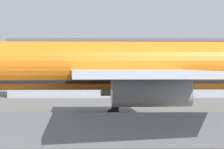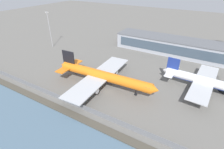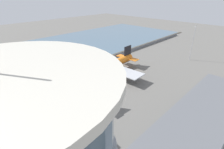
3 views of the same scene
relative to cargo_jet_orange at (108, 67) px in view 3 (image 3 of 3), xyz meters
name	(u,v)px [view 3 (image 3 of 3)]	position (x,y,z in m)	size (l,w,h in m)	color
ground_plane	(99,76)	(5.07, -2.81, -5.51)	(500.00, 500.00, 0.00)	#66635E
waterfront_lagoon	(44,51)	(5.07, -73.81, -5.50)	(320.00, 98.00, 0.01)	slate
shoreline_seawall	(79,67)	(5.07, -23.31, -5.26)	(320.00, 3.00, 0.50)	#474238
perimeter_fence	(83,67)	(5.07, -18.81, -4.22)	(280.00, 0.10, 2.57)	slate
cargo_jet_orange	(108,67)	(0.00, 0.00, 0.00)	(52.66, 45.46, 14.43)	orange
passenger_jet_white	(65,115)	(43.64, 20.58, -0.70)	(43.50, 37.39, 12.59)	white
baggage_tug	(104,86)	(12.36, 9.56, -4.70)	(3.28, 3.48, 1.80)	#19519E
ops_van	(49,137)	(51.96, 23.13, -4.23)	(5.60, 4.13, 2.48)	#1E2328
terminal_building	(195,130)	(17.95, 59.36, -0.29)	(76.33, 17.69, 10.40)	#9EA3AD
apron_light_mast_apron_west	(16,113)	(58.70, 18.74, 7.54)	(3.20, 0.40, 23.49)	#A8A8AD
apron_light_mast_apron_east	(193,42)	(-62.03, 25.87, 8.55)	(3.20, 0.40, 25.48)	#A8A8AD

